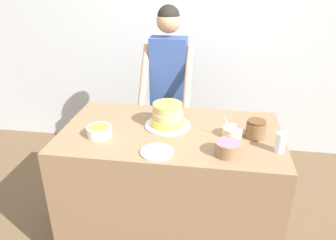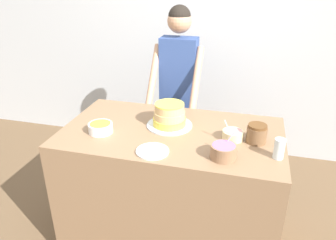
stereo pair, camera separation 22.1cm
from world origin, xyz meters
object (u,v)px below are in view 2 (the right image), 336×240
object	(u,v)px
frosting_bowl_pink	(233,135)
ceramic_plate	(152,151)
person_baker	(178,79)
drinking_glass	(279,149)
stoneware_jar	(257,134)
frosting_bowl_purple	(223,151)
cake	(169,116)
frosting_bowl_orange	(101,127)

from	to	relation	value
frosting_bowl_pink	ceramic_plate	bearing A→B (deg)	-147.56
person_baker	drinking_glass	distance (m)	1.27
person_baker	stoneware_jar	distance (m)	1.05
ceramic_plate	drinking_glass	bearing A→B (deg)	9.66
frosting_bowl_pink	frosting_bowl_purple	bearing A→B (deg)	-98.05
cake	drinking_glass	xyz separation A→B (m)	(0.74, -0.26, -0.01)
cake	frosting_bowl_orange	size ratio (longest dim) A/B	1.96
cake	stoneware_jar	world-z (taller)	cake
stoneware_jar	drinking_glass	bearing A→B (deg)	-52.34
frosting_bowl_purple	stoneware_jar	world-z (taller)	frosting_bowl_purple
frosting_bowl_purple	frosting_bowl_orange	size ratio (longest dim) A/B	0.99
frosting_bowl_pink	drinking_glass	xyz separation A→B (m)	(0.28, -0.17, 0.03)
person_baker	ceramic_plate	size ratio (longest dim) A/B	8.26
cake	ceramic_plate	xyz separation A→B (m)	(-0.01, -0.39, -0.07)
frosting_bowl_purple	ceramic_plate	world-z (taller)	frosting_bowl_purple
frosting_bowl_purple	frosting_bowl_orange	world-z (taller)	frosting_bowl_purple
ceramic_plate	stoneware_jar	bearing A→B (deg)	25.80
person_baker	cake	xyz separation A→B (m)	(0.10, -0.69, -0.06)
drinking_glass	ceramic_plate	world-z (taller)	drinking_glass
frosting_bowl_pink	frosting_bowl_purple	distance (m)	0.25
cake	stoneware_jar	size ratio (longest dim) A/B	2.51
frosting_bowl_orange	ceramic_plate	distance (m)	0.46
frosting_bowl_pink	drinking_glass	world-z (taller)	frosting_bowl_pink
person_baker	ceramic_plate	world-z (taller)	person_baker
frosting_bowl_purple	ceramic_plate	bearing A→B (deg)	-174.13
cake	drinking_glass	size ratio (longest dim) A/B	2.57
cake	frosting_bowl_purple	world-z (taller)	cake
person_baker	frosting_bowl_pink	xyz separation A→B (m)	(0.55, -0.78, -0.10)
frosting_bowl_purple	stoneware_jar	distance (m)	0.32
frosting_bowl_orange	drinking_glass	size ratio (longest dim) A/B	1.31
cake	person_baker	bearing A→B (deg)	97.99
frosting_bowl_orange	frosting_bowl_purple	bearing A→B (deg)	-8.07
frosting_bowl_pink	ceramic_plate	distance (m)	0.55
drinking_glass	stoneware_jar	bearing A→B (deg)	127.66
person_baker	frosting_bowl_pink	bearing A→B (deg)	-54.69
cake	frosting_bowl_pink	world-z (taller)	cake
frosting_bowl_pink	ceramic_plate	xyz separation A→B (m)	(-0.47, -0.30, -0.03)
frosting_bowl_purple	stoneware_jar	bearing A→B (deg)	53.63
cake	frosting_bowl_purple	xyz separation A→B (m)	(0.42, -0.34, -0.03)
person_baker	frosting_bowl_pink	size ratio (longest dim) A/B	11.63
frosting_bowl_purple	stoneware_jar	size ratio (longest dim) A/B	1.27
cake	drinking_glass	bearing A→B (deg)	-19.29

